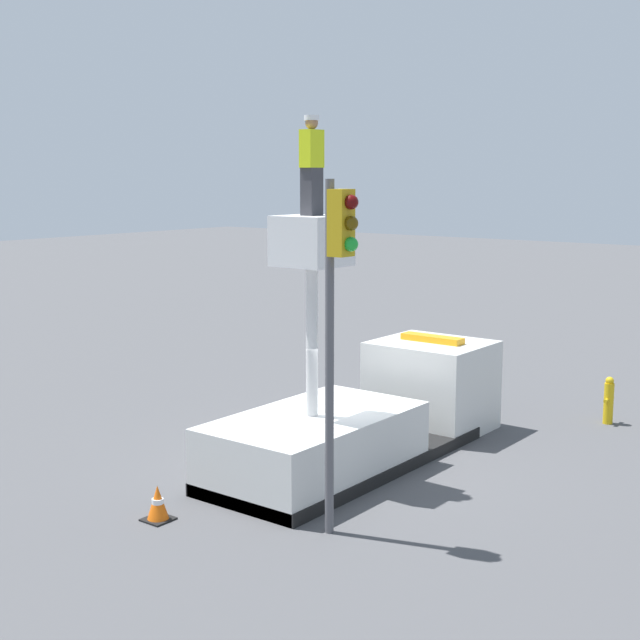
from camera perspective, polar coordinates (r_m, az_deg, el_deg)
name	(u,v)px	position (r m, az deg, el deg)	size (l,w,h in m)	color
ground_plane	(347,464)	(17.74, 1.77, -9.21)	(120.00, 120.00, 0.00)	#4C4C4F
bucket_truck	(366,415)	(17.99, 2.98, -6.10)	(7.46, 2.46, 4.91)	black
worker	(312,165)	(15.94, -0.53, 9.86)	(0.40, 0.26, 1.75)	#38383D
traffic_light_pole	(337,288)	(13.47, 1.09, 2.06)	(0.34, 0.57, 5.56)	#515156
fire_hydrant	(609,401)	(21.43, 17.99, -4.93)	(0.46, 0.22, 1.09)	gold
traffic_cone_rear	(158,504)	(15.16, -10.34, -11.50)	(0.45, 0.45, 0.60)	black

